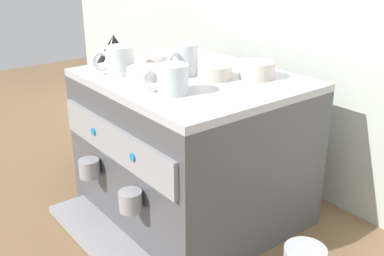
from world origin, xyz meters
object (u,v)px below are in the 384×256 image
object	(u,v)px
ceramic_bowl_2	(215,72)
ceramic_bowl_3	(162,59)
ceramic_bowl_0	(148,75)
ceramic_cup_1	(171,79)
ceramic_cup_0	(183,59)
coffee_grinder	(117,96)
espresso_machine	(191,147)
ceramic_bowl_1	(257,70)
ceramic_cup_2	(119,60)

from	to	relation	value
ceramic_bowl_2	ceramic_bowl_3	world-z (taller)	same
ceramic_bowl_2	ceramic_bowl_0	bearing A→B (deg)	-117.11
ceramic_cup_1	ceramic_bowl_3	xyz separation A→B (m)	(-0.24, 0.14, -0.02)
ceramic_cup_0	coffee_grinder	xyz separation A→B (m)	(-0.46, 0.05, -0.23)
espresso_machine	ceramic_bowl_1	world-z (taller)	ceramic_bowl_1
ceramic_bowl_3	espresso_machine	bearing A→B (deg)	-3.61
ceramic_cup_2	ceramic_bowl_0	bearing A→B (deg)	10.61
espresso_machine	ceramic_cup_2	bearing A→B (deg)	-134.63
ceramic_bowl_0	ceramic_cup_2	bearing A→B (deg)	-169.39
ceramic_bowl_1	ceramic_bowl_2	xyz separation A→B (m)	(-0.06, -0.09, -0.00)
ceramic_cup_0	ceramic_bowl_3	bearing A→B (deg)	173.90
espresso_machine	ceramic_bowl_3	size ratio (longest dim) A/B	5.77
ceramic_bowl_0	ceramic_bowl_2	bearing A→B (deg)	62.89
ceramic_bowl_3	ceramic_cup_0	bearing A→B (deg)	-6.10
ceramic_cup_2	ceramic_bowl_0	world-z (taller)	ceramic_cup_2
ceramic_cup_0	ceramic_cup_1	size ratio (longest dim) A/B	1.16
ceramic_bowl_0	ceramic_bowl_2	distance (m)	0.17
coffee_grinder	ceramic_cup_1	bearing A→B (deg)	-16.20
espresso_machine	ceramic_cup_0	distance (m)	0.25
espresso_machine	ceramic_cup_0	size ratio (longest dim) A/B	5.36
ceramic_bowl_1	ceramic_cup_1	bearing A→B (deg)	-96.47
ceramic_bowl_0	ceramic_bowl_1	world-z (taller)	ceramic_bowl_1
coffee_grinder	ceramic_cup_2	bearing A→B (deg)	-26.86
ceramic_cup_2	ceramic_cup_0	bearing A→B (deg)	50.85
ceramic_bowl_1	ceramic_bowl_2	distance (m)	0.11
ceramic_bowl_2	coffee_grinder	distance (m)	0.58
espresso_machine	ceramic_bowl_3	bearing A→B (deg)	176.39
ceramic_bowl_1	ceramic_bowl_3	xyz separation A→B (m)	(-0.27, -0.12, -0.00)
ceramic_bowl_0	ceramic_bowl_1	xyz separation A→B (m)	(0.14, 0.25, 0.00)
ceramic_cup_1	ceramic_bowl_0	distance (m)	0.12
ceramic_bowl_0	coffee_grinder	world-z (taller)	ceramic_bowl_0
coffee_grinder	ceramic_cup_0	bearing A→B (deg)	-5.57
ceramic_bowl_0	ceramic_bowl_2	xyz separation A→B (m)	(0.08, 0.15, -0.00)
ceramic_bowl_2	coffee_grinder	world-z (taller)	ceramic_bowl_2
ceramic_cup_1	ceramic_bowl_2	xyz separation A→B (m)	(-0.03, 0.16, -0.02)
espresso_machine	ceramic_cup_1	size ratio (longest dim) A/B	6.23
ceramic_cup_0	ceramic_bowl_2	xyz separation A→B (m)	(0.08, 0.04, -0.02)
ceramic_cup_2	coffee_grinder	size ratio (longest dim) A/B	0.24
ceramic_cup_1	ceramic_bowl_3	size ratio (longest dim) A/B	0.93
coffee_grinder	ceramic_bowl_2	bearing A→B (deg)	-0.40
coffee_grinder	ceramic_bowl_1	bearing A→B (deg)	8.10
ceramic_cup_1	ceramic_bowl_2	size ratio (longest dim) A/B	1.04
ceramic_bowl_0	ceramic_bowl_2	world-z (taller)	ceramic_bowl_0
ceramic_cup_0	ceramic_bowl_1	bearing A→B (deg)	42.37
ceramic_bowl_2	ceramic_bowl_3	size ratio (longest dim) A/B	0.89
espresso_machine	ceramic_bowl_0	xyz separation A→B (m)	(-0.02, -0.12, 0.22)
ceramic_bowl_0	ceramic_bowl_3	xyz separation A→B (m)	(-0.12, 0.13, -0.00)
ceramic_cup_0	ceramic_bowl_2	size ratio (longest dim) A/B	1.21
ceramic_cup_1	ceramic_bowl_0	size ratio (longest dim) A/B	0.86
ceramic_cup_2	ceramic_bowl_0	distance (m)	0.12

